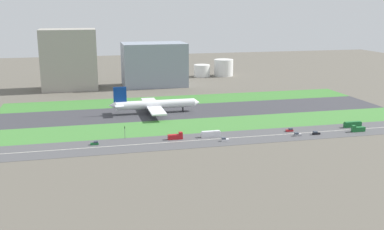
# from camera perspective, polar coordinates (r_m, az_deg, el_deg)

# --- Properties ---
(ground_plane) EXTENTS (800.00, 800.00, 0.00)m
(ground_plane) POSITION_cam_1_polar(r_m,az_deg,el_deg) (330.60, 0.49, 0.53)
(ground_plane) COLOR #5B564C
(runway) EXTENTS (280.00, 46.00, 0.10)m
(runway) POSITION_cam_1_polar(r_m,az_deg,el_deg) (330.59, 0.49, 0.54)
(runway) COLOR #38383D
(runway) RESTS_ON ground_plane
(grass_median_north) EXTENTS (280.00, 36.00, 0.10)m
(grass_median_north) POSITION_cam_1_polar(r_m,az_deg,el_deg) (369.59, -1.06, 1.92)
(grass_median_north) COLOR #3D7A33
(grass_median_north) RESTS_ON ground_plane
(grass_median_south) EXTENTS (280.00, 36.00, 0.10)m
(grass_median_south) POSITION_cam_1_polar(r_m,az_deg,el_deg) (292.14, 2.44, -1.21)
(grass_median_south) COLOR #427F38
(grass_median_south) RESTS_ON ground_plane
(highway) EXTENTS (280.00, 28.00, 0.10)m
(highway) POSITION_cam_1_polar(r_m,az_deg,el_deg) (262.67, 4.36, -2.93)
(highway) COLOR #4C4C4F
(highway) RESTS_ON ground_plane
(highway_centerline) EXTENTS (266.00, 0.50, 0.01)m
(highway_centerline) POSITION_cam_1_polar(r_m,az_deg,el_deg) (262.65, 4.37, -2.92)
(highway_centerline) COLOR silver
(highway_centerline) RESTS_ON highway
(airliner) EXTENTS (65.00, 56.00, 19.70)m
(airliner) POSITION_cam_1_polar(r_m,az_deg,el_deg) (323.29, -4.84, 1.32)
(airliner) COLOR white
(airliner) RESTS_ON runway
(car_0) EXTENTS (4.40, 1.80, 2.00)m
(car_0) POSITION_cam_1_polar(r_m,az_deg,el_deg) (257.03, 4.11, -3.09)
(car_0) COLOR silver
(car_0) RESTS_ON highway
(car_2) EXTENTS (4.40, 1.80, 2.00)m
(car_2) POSITION_cam_1_polar(r_m,az_deg,el_deg) (273.47, 13.05, -2.39)
(car_2) COLOR #99999E
(car_2) RESTS_ON highway
(car_3) EXTENTS (4.40, 1.80, 2.00)m
(car_3) POSITION_cam_1_polar(r_m,az_deg,el_deg) (255.25, -12.08, -3.48)
(car_3) COLOR #19662D
(car_3) RESTS_ON highway
(car_1) EXTENTS (4.40, 1.80, 2.00)m
(car_1) POSITION_cam_1_polar(r_m,az_deg,el_deg) (278.97, 15.27, -2.21)
(car_1) COLOR black
(car_1) RESTS_ON highway
(bus_0) EXTENTS (11.60, 2.50, 3.50)m
(bus_0) POSITION_cam_1_polar(r_m,az_deg,el_deg) (264.47, 2.36, -2.39)
(bus_0) COLOR silver
(bus_0) RESTS_ON highway
(truck_1) EXTENTS (8.40, 2.50, 4.00)m
(truck_1) POSITION_cam_1_polar(r_m,az_deg,el_deg) (259.76, -2.06, -2.71)
(truck_1) COLOR #B2191E
(truck_1) RESTS_ON highway
(truck_0) EXTENTS (8.40, 2.50, 4.00)m
(truck_0) POSITION_cam_1_polar(r_m,az_deg,el_deg) (293.00, 20.06, -1.66)
(truck_0) COLOR #19662D
(truck_0) RESTS_ON highway
(bus_1) EXTENTS (11.60, 2.50, 3.50)m
(bus_1) POSITION_cam_1_polar(r_m,az_deg,el_deg) (302.54, 19.48, -1.12)
(bus_1) COLOR #19662D
(bus_1) RESTS_ON highway
(car_4) EXTENTS (4.40, 1.80, 2.00)m
(car_4) POSITION_cam_1_polar(r_m,az_deg,el_deg) (282.08, 12.15, -1.86)
(car_4) COLOR #B2191E
(car_4) RESTS_ON highway
(traffic_light) EXTENTS (0.36, 0.50, 7.20)m
(traffic_light) POSITION_cam_1_polar(r_m,az_deg,el_deg) (262.84, -8.42, -2.06)
(traffic_light) COLOR #4C4C51
(traffic_light) RESTS_ON highway
(terminal_building) EXTENTS (48.77, 34.14, 54.27)m
(terminal_building) POSITION_cam_1_polar(r_m,az_deg,el_deg) (429.24, -15.16, 6.74)
(terminal_building) COLOR #9E998E
(terminal_building) RESTS_ON ground_plane
(hangar_building) EXTENTS (59.00, 37.87, 40.58)m
(hangar_building) POSITION_cam_1_polar(r_m,az_deg,el_deg) (434.92, -4.78, 6.33)
(hangar_building) COLOR gray
(hangar_building) RESTS_ON ground_plane
(fuel_tank_west) EXTENTS (21.33, 21.33, 12.16)m
(fuel_tank_west) POSITION_cam_1_polar(r_m,az_deg,el_deg) (485.49, -2.35, 5.42)
(fuel_tank_west) COLOR silver
(fuel_tank_west) RESTS_ON ground_plane
(fuel_tank_centre) EXTENTS (17.26, 17.26, 12.81)m
(fuel_tank_centre) POSITION_cam_1_polar(r_m,az_deg,el_deg) (492.45, 1.25, 5.58)
(fuel_tank_centre) COLOR silver
(fuel_tank_centre) RESTS_ON ground_plane
(fuel_tank_east) EXTENTS (20.57, 20.57, 17.87)m
(fuel_tank_east) POSITION_cam_1_polar(r_m,az_deg,el_deg) (498.88, 3.98, 5.94)
(fuel_tank_east) COLOR silver
(fuel_tank_east) RESTS_ON ground_plane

